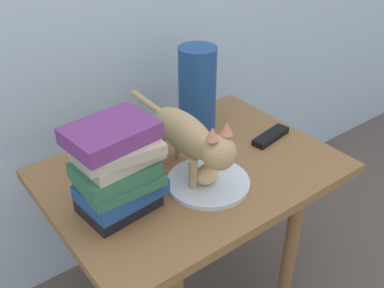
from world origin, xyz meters
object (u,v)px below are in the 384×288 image
at_px(green_vase, 197,88).
at_px(tv_remote, 271,136).
at_px(side_table, 192,189).
at_px(plate, 208,182).
at_px(bread_roll, 207,174).
at_px(book_stack, 117,169).
at_px(cat, 190,137).

bearing_deg(green_vase, tv_remote, -57.68).
bearing_deg(side_table, tv_remote, -5.17).
distance_m(side_table, tv_remote, 0.31).
relative_size(plate, bread_roll, 2.90).
bearing_deg(tv_remote, book_stack, 171.18).
bearing_deg(book_stack, cat, 0.02).
bearing_deg(side_table, green_vase, 48.81).
bearing_deg(bread_roll, side_table, 77.73).
relative_size(bread_roll, tv_remote, 0.53).
bearing_deg(cat, plate, -71.36).
height_order(bread_roll, cat, cat).
xyz_separation_m(cat, green_vase, (0.20, 0.22, 0.01)).
bearing_deg(tv_remote, cat, 171.86).
distance_m(plate, green_vase, 0.36).
distance_m(side_table, book_stack, 0.33).
xyz_separation_m(side_table, cat, (-0.03, -0.04, 0.21)).
height_order(bread_roll, green_vase, green_vase).
bearing_deg(bread_roll, green_vase, 56.83).
relative_size(plate, green_vase, 0.84).
bearing_deg(plate, side_table, 80.94).
bearing_deg(tv_remote, side_table, 164.96).
height_order(green_vase, tv_remote, green_vase).
xyz_separation_m(book_stack, green_vase, (0.42, 0.22, 0.01)).
height_order(plate, tv_remote, tv_remote).
distance_m(book_stack, green_vase, 0.48).
xyz_separation_m(green_vase, tv_remote, (0.14, -0.21, -0.13)).
xyz_separation_m(bread_roll, green_vase, (0.18, 0.28, 0.10)).
bearing_deg(cat, green_vase, 48.65).
distance_m(book_stack, tv_remote, 0.57).
bearing_deg(side_table, book_stack, -171.77).
relative_size(bread_roll, green_vase, 0.29).
bearing_deg(side_table, bread_roll, -102.27).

